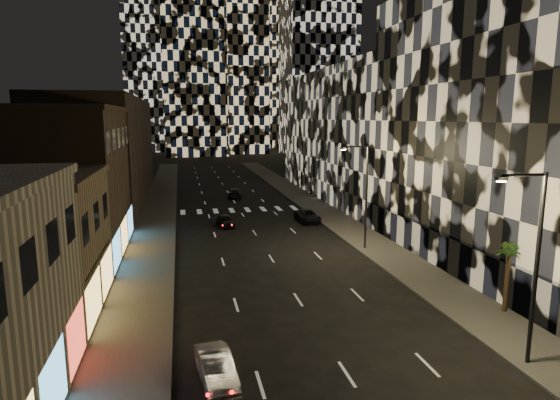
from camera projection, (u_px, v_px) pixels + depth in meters
name	position (u px, v px, depth m)	size (l,w,h in m)	color
sidewalk_left	(158.00, 213.00, 56.74)	(4.00, 120.00, 0.15)	#47443F
sidewalk_right	(316.00, 206.00, 60.85)	(4.00, 120.00, 0.15)	#47443F
curb_left	(175.00, 212.00, 57.17)	(0.20, 120.00, 0.15)	#4C4C47
curb_right	(300.00, 207.00, 60.42)	(0.20, 120.00, 0.15)	#4C4C47
retail_tan	(6.00, 251.00, 26.69)	(10.00, 10.00, 8.00)	#816B4D
retail_brown	(58.00, 185.00, 38.38)	(10.00, 15.00, 12.00)	#4A392A
retail_filler_left	(106.00, 151.00, 63.72)	(10.00, 40.00, 14.00)	#4A392A
midrise_right	(533.00, 124.00, 36.44)	(16.00, 25.00, 22.00)	#232326
midrise_base	(437.00, 247.00, 36.52)	(0.60, 25.00, 3.00)	#383838
midrise_filler_right	(369.00, 135.00, 68.08)	(16.00, 40.00, 18.00)	#232326
streetlight_near	(533.00, 256.00, 21.07)	(2.55, 0.25, 9.00)	black
streetlight_far	(364.00, 190.00, 40.33)	(2.55, 0.25, 9.00)	black
car_silver_parked	(216.00, 367.00, 20.61)	(1.37, 3.93, 1.29)	#97969B
car_dark_midlane	(225.00, 221.00, 49.81)	(1.49, 3.71, 1.27)	black
car_dark_oncoming	(235.00, 193.00, 67.92)	(1.88, 4.62, 1.34)	black
car_dark_rightlane	(308.00, 216.00, 52.08)	(2.16, 4.68, 1.30)	black
palm_tree	(509.00, 255.00, 27.24)	(2.12, 2.12, 4.18)	#47331E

